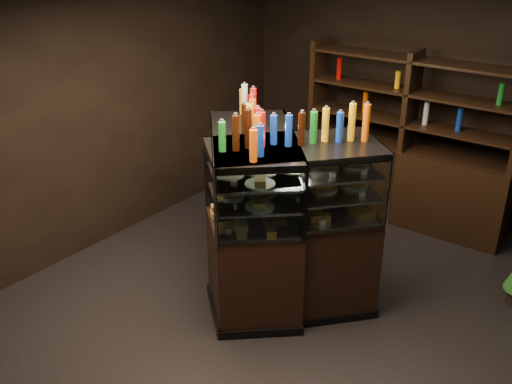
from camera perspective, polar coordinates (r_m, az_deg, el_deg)
ground at (r=5.46m, az=5.84°, el=-10.90°), size 5.00×5.00×0.00m
room_shell at (r=4.60m, az=6.90°, el=9.04°), size 5.02×5.02×3.01m
display_case at (r=5.22m, az=1.63°, el=-5.70°), size 1.92×1.58×1.59m
food_display at (r=4.89m, az=1.72°, el=1.36°), size 1.44×1.11×0.48m
bottles_top at (r=4.72m, az=1.82°, el=6.85°), size 1.26×0.97×0.30m
back_shelving at (r=6.83m, az=14.47°, el=2.00°), size 2.41×0.50×2.00m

